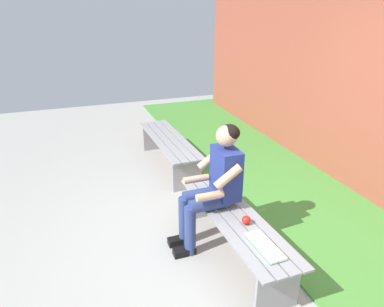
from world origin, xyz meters
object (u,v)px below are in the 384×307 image
at_px(bench_near, 234,226).
at_px(person_seated, 214,182).
at_px(book_open, 265,246).
at_px(apple, 246,220).
at_px(bench_far, 169,145).

height_order(bench_near, person_seated, person_seated).
xyz_separation_m(person_seated, book_open, (-0.77, -0.13, -0.23)).
xyz_separation_m(apple, book_open, (-0.35, 0.01, -0.03)).
relative_size(person_seated, apple, 15.49).
distance_m(bench_near, apple, 0.22).
xyz_separation_m(person_seated, apple, (-0.42, -0.14, -0.20)).
distance_m(bench_far, apple, 2.32).
height_order(person_seated, apple, person_seated).
relative_size(bench_near, apple, 21.18).
distance_m(apple, book_open, 0.35).
distance_m(bench_near, person_seated, 0.45).
height_order(bench_near, book_open, book_open).
bearing_deg(bench_near, person_seated, 20.70).
bearing_deg(bench_far, apple, -179.10).
bearing_deg(book_open, bench_near, 1.22).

